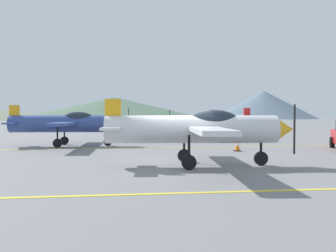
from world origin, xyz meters
The scene contains 9 objects.
ground_plane centered at (0.00, 0.00, 0.00)m, with size 400.00×400.00×0.00m, color slate.
apron_line_near centered at (0.00, -4.84, 0.01)m, with size 80.00×0.16×0.01m, color yellow.
apron_line_far centered at (0.00, 7.45, 0.01)m, with size 80.00×0.16×0.01m, color yellow.
airplane_near centered at (0.76, -0.11, 1.42)m, with size 7.35×8.45×2.53m.
airplane_mid centered at (-5.41, 9.36, 1.42)m, with size 7.31×8.42×2.53m.
airplane_far centered at (5.52, 16.98, 1.42)m, with size 7.33×8.44×2.53m.
traffic_cone_front centered at (3.96, 5.05, 0.29)m, with size 0.36×0.36×0.59m.
hill_centerleft centered at (-5.33, 126.34, 4.34)m, with size 75.29×75.29×8.69m, color #4C6651.
hill_centerright centered at (66.96, 157.39, 6.82)m, with size 50.92×50.92×13.64m, color slate.
Camera 1 is at (-2.11, -13.58, 1.93)m, focal length 38.78 mm.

